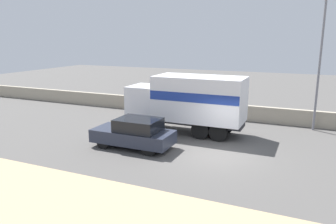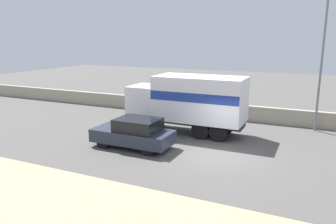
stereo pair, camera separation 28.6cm
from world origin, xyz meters
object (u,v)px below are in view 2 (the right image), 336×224
object	(u,v)px
box_truck	(190,101)
pedestrian	(129,103)
street_lamp	(322,54)
car_hatchback	(134,133)

from	to	relation	value
box_truck	pedestrian	world-z (taller)	box_truck
street_lamp	car_hatchback	distance (m)	11.71
box_truck	car_hatchback	bearing A→B (deg)	66.27
car_hatchback	street_lamp	bearing A→B (deg)	-138.95
street_lamp	car_hatchback	world-z (taller)	street_lamp
street_lamp	car_hatchback	xyz separation A→B (m)	(-8.35, -7.28, -3.81)
street_lamp	pedestrian	xyz separation A→B (m)	(-12.61, -0.82, -3.76)
car_hatchback	pedestrian	bearing A→B (deg)	-56.60
box_truck	pedestrian	distance (m)	6.60
car_hatchback	pedestrian	distance (m)	7.74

